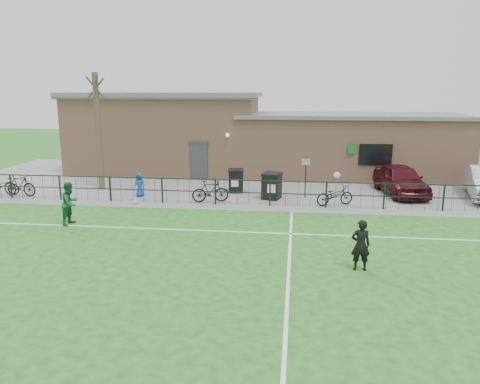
# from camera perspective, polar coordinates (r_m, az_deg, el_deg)

# --- Properties ---
(ground) EXTENTS (90.00, 90.00, 0.00)m
(ground) POSITION_cam_1_polar(r_m,az_deg,el_deg) (13.77, -2.55, -9.86)
(ground) COLOR #1E591A
(ground) RESTS_ON ground
(paving_strip) EXTENTS (34.00, 13.00, 0.02)m
(paving_strip) POSITION_cam_1_polar(r_m,az_deg,el_deg) (26.65, 2.20, 1.27)
(paving_strip) COLOR slate
(paving_strip) RESTS_ON ground
(pitch_line_touch) EXTENTS (28.00, 0.10, 0.01)m
(pitch_line_touch) POSITION_cam_1_polar(r_m,az_deg,el_deg) (21.12, 0.92, -1.78)
(pitch_line_touch) COLOR white
(pitch_line_touch) RESTS_ON ground
(pitch_line_mid) EXTENTS (28.00, 0.10, 0.01)m
(pitch_line_mid) POSITION_cam_1_polar(r_m,az_deg,el_deg) (17.49, -0.40, -4.86)
(pitch_line_mid) COLOR white
(pitch_line_mid) RESTS_ON ground
(pitch_line_perp) EXTENTS (0.10, 16.00, 0.01)m
(pitch_line_perp) POSITION_cam_1_polar(r_m,az_deg,el_deg) (13.60, 5.93, -10.19)
(pitch_line_perp) COLOR white
(pitch_line_perp) RESTS_ON ground
(perimeter_fence) EXTENTS (28.00, 0.10, 1.20)m
(perimeter_fence) POSITION_cam_1_polar(r_m,az_deg,el_deg) (21.17, 0.98, -0.08)
(perimeter_fence) COLOR black
(perimeter_fence) RESTS_ON ground
(bare_tree) EXTENTS (0.30, 0.30, 6.00)m
(bare_tree) POSITION_cam_1_polar(r_m,az_deg,el_deg) (25.27, -16.87, 6.97)
(bare_tree) COLOR #45382A
(bare_tree) RESTS_ON ground
(wheelie_bin_left) EXTENTS (0.82, 0.91, 1.09)m
(wheelie_bin_left) POSITION_cam_1_polar(r_m,az_deg,el_deg) (23.87, -0.51, 1.29)
(wheelie_bin_left) COLOR black
(wheelie_bin_left) RESTS_ON paving_strip
(wheelie_bin_right) EXTENTS (0.96, 1.04, 1.18)m
(wheelie_bin_right) POSITION_cam_1_polar(r_m,az_deg,el_deg) (22.44, 3.91, 0.65)
(wheelie_bin_right) COLOR black
(wheelie_bin_right) RESTS_ON paving_strip
(sign_post) EXTENTS (0.07, 0.07, 2.00)m
(sign_post) POSITION_cam_1_polar(r_m,az_deg,el_deg) (22.75, 7.99, 1.77)
(sign_post) COLOR black
(sign_post) RESTS_ON paving_strip
(car_maroon) EXTENTS (2.42, 4.60, 1.49)m
(car_maroon) POSITION_cam_1_polar(r_m,az_deg,el_deg) (24.63, 19.00, 1.43)
(car_maroon) COLOR #400B16
(car_maroon) RESTS_ON paving_strip
(bicycle_a) EXTENTS (1.78, 0.87, 0.89)m
(bicycle_a) POSITION_cam_1_polar(r_m,az_deg,el_deg) (26.08, -27.04, 0.65)
(bicycle_a) COLOR black
(bicycle_a) RESTS_ON paving_strip
(bicycle_b) EXTENTS (1.84, 0.72, 1.08)m
(bicycle_b) POSITION_cam_1_polar(r_m,az_deg,el_deg) (25.39, -25.30, 0.74)
(bicycle_b) COLOR black
(bicycle_b) RESTS_ON paving_strip
(bicycle_d) EXTENTS (1.79, 0.95, 1.03)m
(bicycle_d) POSITION_cam_1_polar(r_m,az_deg,el_deg) (21.79, -3.65, 0.09)
(bicycle_d) COLOR black
(bicycle_d) RESTS_ON paving_strip
(bicycle_e) EXTENTS (1.88, 1.27, 0.93)m
(bicycle_e) POSITION_cam_1_polar(r_m,az_deg,el_deg) (21.62, 11.47, -0.38)
(bicycle_e) COLOR black
(bicycle_e) RESTS_ON paving_strip
(spectator_child) EXTENTS (0.61, 0.44, 1.16)m
(spectator_child) POSITION_cam_1_polar(r_m,az_deg,el_deg) (23.34, -12.15, 0.83)
(spectator_child) COLOR #1248AA
(spectator_child) RESTS_ON paving_strip
(goalkeeper_kick) EXTENTS (0.93, 3.09, 2.43)m
(goalkeeper_kick) POSITION_cam_1_polar(r_m,az_deg,el_deg) (14.22, 14.38, -5.98)
(goalkeeper_kick) COLOR black
(goalkeeper_kick) RESTS_ON ground
(outfield_player) EXTENTS (0.76, 0.91, 1.68)m
(outfield_player) POSITION_cam_1_polar(r_m,az_deg,el_deg) (19.44, -20.00, -1.29)
(outfield_player) COLOR #19582C
(outfield_player) RESTS_ON ground
(ball_ground) EXTENTS (0.21, 0.21, 0.21)m
(ball_ground) POSITION_cam_1_polar(r_m,az_deg,el_deg) (22.00, -12.67, -1.23)
(ball_ground) COLOR silver
(ball_ground) RESTS_ON ground
(clubhouse) EXTENTS (24.25, 5.40, 4.96)m
(clubhouse) POSITION_cam_1_polar(r_m,az_deg,el_deg) (29.35, 1.00, 6.70)
(clubhouse) COLOR tan
(clubhouse) RESTS_ON ground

